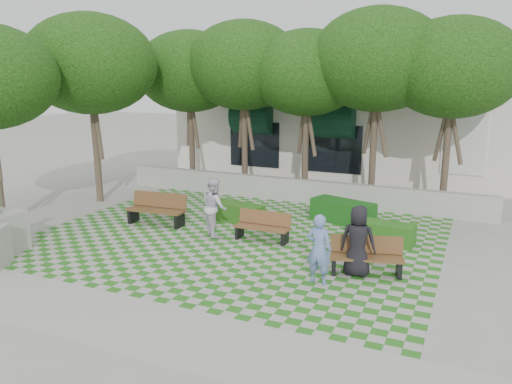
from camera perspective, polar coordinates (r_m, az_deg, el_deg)
The scene contains 16 objects.
ground at distance 14.54m, azimuth -4.26°, elevation -6.42°, with size 90.00×90.00×0.00m, color gray.
lawn at distance 15.38m, azimuth -2.48°, elevation -5.28°, with size 12.00×12.00×0.00m, color #2B721E.
sidewalk_south at distance 10.98m, azimuth -16.37°, elevation -13.62°, with size 16.00×2.00×0.01m, color #9E9B93.
sidewalk_west at distance 19.58m, azimuth -21.66°, elevation -2.19°, with size 2.00×12.00×0.01m, color #9E9B93.
retaining_wall at distance 19.87m, azimuth 4.27°, elevation 0.25°, with size 15.00×0.36×0.90m, color #9E9B93.
bench_east at distance 12.86m, azimuth 12.50°, elevation -7.20°, with size 1.89×1.05×0.94m.
bench_mid at distance 15.05m, azimuth 0.77°, elevation -4.00°, with size 1.68×0.56×0.88m.
bench_west at distance 17.01m, azimuth -11.25°, elevation -1.98°, with size 2.03×0.81×1.04m.
hedge_east at distance 15.33m, azimuth 14.35°, elevation -4.54°, with size 1.79×0.71×0.62m, color #1F5216.
hedge_midright at distance 17.17m, azimuth 9.89°, elevation -2.22°, with size 2.14×0.86×0.75m, color #134914.
hedge_midleft at distance 17.00m, azimuth -2.08°, elevation -2.39°, with size 1.80×0.72×0.63m, color #214F15.
person_blue at distance 11.96m, azimuth 7.21°, elevation -6.49°, with size 0.63×0.41×1.72m, color #667FBA.
person_dark at distance 12.57m, azimuth 11.58°, elevation -5.50°, with size 0.88×0.57×1.79m, color black.
person_white at distance 15.46m, azimuth -4.77°, elevation -1.71°, with size 0.89×0.69×1.83m, color silver.
tree_row at distance 19.87m, azimuth -0.95°, elevation 14.02°, with size 17.70×13.40×7.41m.
building at distance 26.81m, azimuth 12.11°, elevation 7.78°, with size 18.00×8.92×5.15m.
Camera 1 is at (6.61, -12.02, 4.83)m, focal length 35.00 mm.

